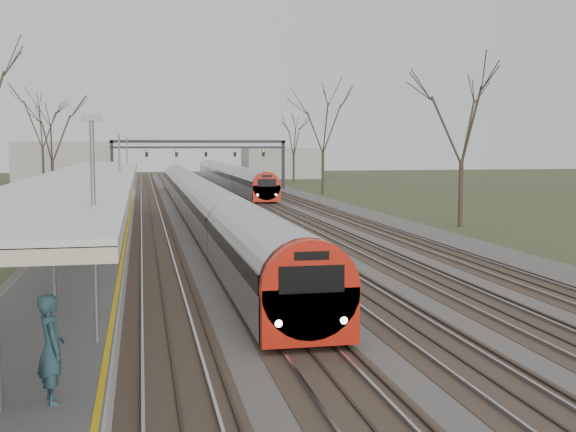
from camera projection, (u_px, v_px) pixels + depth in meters
name	position (u px, v px, depth m)	size (l,w,h in m)	color
track_bed	(230.00, 213.00, 57.75)	(24.00, 160.00, 0.22)	#474442
platform	(97.00, 237.00, 38.79)	(3.50, 69.00, 1.00)	#9E9B93
canopy	(90.00, 177.00, 34.06)	(4.10, 50.00, 3.11)	slate
signal_gantry	(200.00, 150.00, 86.53)	(21.00, 0.59, 6.08)	black
tree_east_far	(462.00, 117.00, 47.10)	(5.00, 5.00, 10.30)	#2D231C
train_near	(198.00, 198.00, 54.70)	(2.62, 75.21, 3.05)	#A8AAB2
train_far	(228.00, 176.00, 94.63)	(2.62, 60.21, 3.05)	#A8AAB2
passenger	(51.00, 349.00, 12.27)	(0.70, 0.46, 1.92)	#294850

